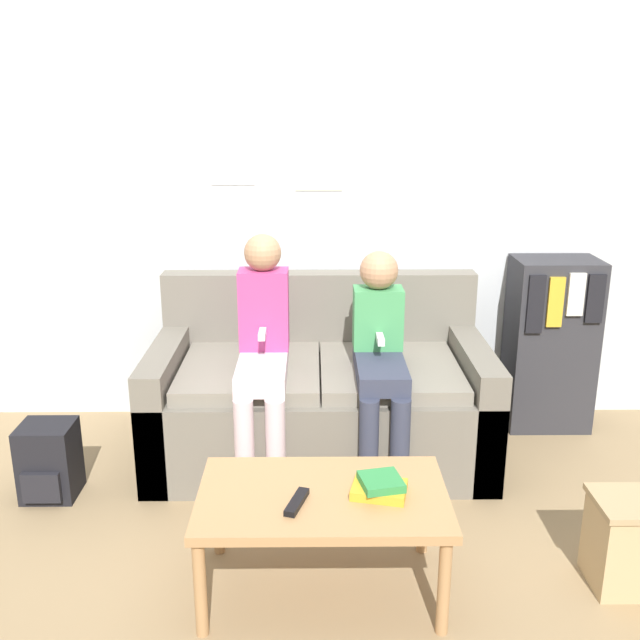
% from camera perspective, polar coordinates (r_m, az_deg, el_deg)
% --- Properties ---
extents(ground_plane, '(10.00, 10.00, 0.00)m').
position_cam_1_polar(ground_plane, '(3.34, 0.08, -14.95)').
color(ground_plane, '#937A56').
extents(wall_back, '(8.00, 0.06, 2.60)m').
position_cam_1_polar(wall_back, '(3.98, -0.10, 10.22)').
color(wall_back, silver).
rests_on(wall_back, ground_plane).
extents(couch, '(1.70, 0.91, 0.89)m').
position_cam_1_polar(couch, '(3.71, -0.02, -6.33)').
color(couch, '#6B665B').
rests_on(couch, ground_plane).
extents(coffee_table, '(0.91, 0.55, 0.41)m').
position_cam_1_polar(coffee_table, '(2.69, 0.12, -14.52)').
color(coffee_table, '#AD7F51').
rests_on(coffee_table, ground_plane).
extents(person_left, '(0.24, 0.61, 1.17)m').
position_cam_1_polar(person_left, '(3.39, -4.61, -2.08)').
color(person_left, silver).
rests_on(person_left, ground_plane).
extents(person_right, '(0.24, 0.61, 1.09)m').
position_cam_1_polar(person_right, '(3.40, 4.82, -2.64)').
color(person_right, '#33384C').
rests_on(person_right, ground_plane).
extents(tv_remote, '(0.09, 0.17, 0.02)m').
position_cam_1_polar(tv_remote, '(2.59, -1.86, -14.35)').
color(tv_remote, black).
rests_on(tv_remote, coffee_table).
extents(book_stack, '(0.22, 0.19, 0.07)m').
position_cam_1_polar(book_stack, '(2.65, 4.82, -13.14)').
color(book_stack, gold).
rests_on(book_stack, coffee_table).
extents(bookshelf, '(0.45, 0.34, 0.96)m').
position_cam_1_polar(bookshelf, '(4.17, 17.92, -1.79)').
color(bookshelf, '#2D2D33').
rests_on(bookshelf, ground_plane).
extents(backpack, '(0.24, 0.25, 0.36)m').
position_cam_1_polar(backpack, '(3.60, -20.85, -10.51)').
color(backpack, black).
rests_on(backpack, ground_plane).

